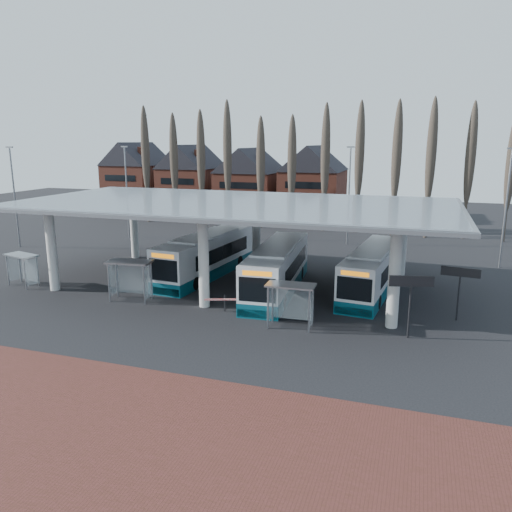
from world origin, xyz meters
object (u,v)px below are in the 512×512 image
(shelter_2, at_px, (291,295))
(bus_1, at_px, (207,256))
(bus_3, at_px, (373,271))
(shelter_0, at_px, (23,263))
(shelter_1, at_px, (131,271))
(bus_2, at_px, (277,269))

(shelter_2, bearing_deg, bus_1, 133.90)
(bus_3, height_order, shelter_0, bus_3)
(bus_1, relative_size, shelter_1, 3.99)
(shelter_0, xyz_separation_m, shelter_2, (21.30, -2.04, 0.15))
(bus_1, distance_m, bus_3, 13.23)
(shelter_1, bearing_deg, bus_2, 23.34)
(bus_3, bearing_deg, shelter_2, -108.36)
(shelter_1, relative_size, shelter_2, 1.09)
(bus_2, relative_size, shelter_1, 3.99)
(bus_2, xyz_separation_m, shelter_2, (2.73, -6.67, 0.29))
(bus_3, bearing_deg, bus_2, -157.33)
(shelter_0, height_order, shelter_1, shelter_1)
(shelter_0, bearing_deg, shelter_2, 9.14)
(bus_2, xyz_separation_m, shelter_1, (-8.94, -5.16, 0.40))
(bus_1, bearing_deg, shelter_2, -38.91)
(bus_2, distance_m, shelter_0, 19.14)
(bus_2, distance_m, bus_3, 6.90)
(bus_2, height_order, shelter_2, bus_2)
(bus_1, height_order, shelter_0, bus_1)
(bus_3, xyz_separation_m, shelter_2, (-3.87, -8.69, 0.37))
(shelter_2, bearing_deg, shelter_1, 170.62)
(bus_2, bearing_deg, bus_3, 12.58)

